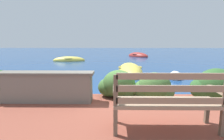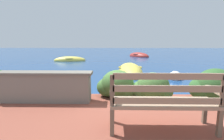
{
  "view_description": "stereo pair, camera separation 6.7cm",
  "coord_description": "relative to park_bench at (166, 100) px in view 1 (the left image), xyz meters",
  "views": [
    {
      "loc": [
        -0.51,
        -4.39,
        1.57
      ],
      "look_at": [
        -0.6,
        3.71,
        0.25
      ],
      "focal_mm": 28.0,
      "sensor_mm": 36.0,
      "label": 1
    },
    {
      "loc": [
        -0.44,
        -4.39,
        1.57
      ],
      "look_at": [
        -0.6,
        3.71,
        0.25
      ],
      "focal_mm": 28.0,
      "sensor_mm": 36.0,
      "label": 2
    }
  ],
  "objects": [
    {
      "name": "rowboat_mid",
      "position": [
        -4.48,
        11.69,
        -0.65
      ],
      "size": [
        2.66,
        1.24,
        0.66
      ],
      "rotation": [
        0.0,
        0.0,
        3.25
      ],
      "color": "#DBC64C",
      "rests_on": "ground_plane"
    },
    {
      "name": "stone_wall",
      "position": [
        -2.33,
        1.29,
        -0.14
      ],
      "size": [
        2.18,
        0.39,
        0.68
      ],
      "color": "slate",
      "rests_on": "patio_terrace"
    },
    {
      "name": "hedge_clump_right",
      "position": [
        0.14,
        1.46,
        -0.21
      ],
      "size": [
        0.95,
        0.68,
        0.65
      ],
      "color": "#426B33",
      "rests_on": "patio_terrace"
    },
    {
      "name": "hedge_clump_left",
      "position": [
        -2.27,
        1.65,
        -0.22
      ],
      "size": [
        0.91,
        0.65,
        0.62
      ],
      "color": "#2D5628",
      "rests_on": "patio_terrace"
    },
    {
      "name": "hedge_clump_centre",
      "position": [
        -0.68,
        1.63,
        -0.19
      ],
      "size": [
        0.99,
        0.71,
        0.67
      ],
      "color": "#426B33",
      "rests_on": "patio_terrace"
    },
    {
      "name": "park_bench",
      "position": [
        0.0,
        0.0,
        0.0
      ],
      "size": [
        1.6,
        0.48,
        0.93
      ],
      "rotation": [
        0.0,
        0.0,
        -0.04
      ],
      "color": "brown",
      "rests_on": "patio_terrace"
    },
    {
      "name": "rowboat_far",
      "position": [
        1.76,
        16.03,
        -0.64
      ],
      "size": [
        2.55,
        2.89,
        0.79
      ],
      "rotation": [
        0.0,
        0.0,
        2.18
      ],
      "color": "#9E2D28",
      "rests_on": "ground_plane"
    },
    {
      "name": "mooring_buoy",
      "position": [
        1.78,
        4.7,
        -0.61
      ],
      "size": [
        0.58,
        0.58,
        0.53
      ],
      "color": "white",
      "rests_on": "ground_plane"
    },
    {
      "name": "rowboat_nearest",
      "position": [
        0.01,
        6.02,
        -0.63
      ],
      "size": [
        1.21,
        3.03,
        0.9
      ],
      "rotation": [
        0.0,
        0.0,
        4.73
      ],
      "color": "#DBC64C",
      "rests_on": "ground_plane"
    },
    {
      "name": "hedge_clump_far_right",
      "position": [
        1.56,
        1.42,
        -0.16
      ],
      "size": [
        1.1,
        0.79,
        0.75
      ],
      "color": "#2D5628",
      "rests_on": "patio_terrace"
    },
    {
      "name": "ground_plane",
      "position": [
        -0.28,
        1.88,
        -0.71
      ],
      "size": [
        80.0,
        80.0,
        0.0
      ],
      "color": "navy"
    }
  ]
}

